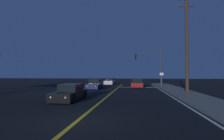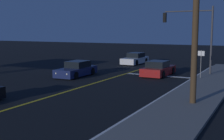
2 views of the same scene
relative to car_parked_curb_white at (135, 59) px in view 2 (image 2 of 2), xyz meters
The scene contains 9 objects.
sidewalk_right 20.98m from the car_parked_curb_white, 59.74° to the right, with size 3.20×42.20×0.15m, color slate.
lane_line_center 18.31m from the car_parked_curb_white, 81.91° to the right, with size 0.20×39.85×0.01m, color gold.
lane_line_edge_right 20.12m from the car_parked_curb_white, 64.30° to the right, with size 0.16×39.85×0.01m, color white.
stop_bar 9.80m from the car_parked_curb_white, 53.84° to the right, with size 6.40×0.50×0.01m, color white.
car_parked_curb_white is the anchor object (origin of this frame).
car_far_approaching_red 9.58m from the car_parked_curb_white, 54.15° to the right, with size 2.02×4.53×1.34m.
car_lead_oncoming_navy 11.56m from the car_parked_curb_white, 93.40° to the right, with size 1.97×4.66×1.34m.
traffic_signal_near_right 10.53m from the car_parked_curb_white, 34.40° to the right, with size 4.59×0.28×6.19m.
street_sign_corner 12.70m from the car_parked_curb_white, 41.56° to the right, with size 0.56×0.14×2.43m.
Camera 2 is at (11.83, -3.75, 4.08)m, focal length 48.35 mm.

